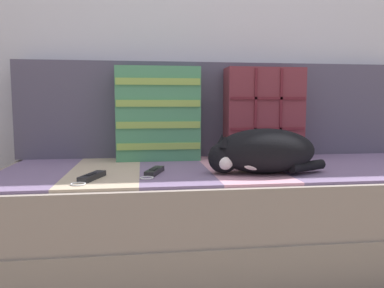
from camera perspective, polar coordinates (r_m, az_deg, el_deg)
The scene contains 8 objects.
ground_plane at distance 1.58m, azimuth 7.69°, elevation -17.50°, with size 14.00×14.00×0.00m, color #7A6651.
couch at distance 1.63m, azimuth 6.56°, elevation -9.77°, with size 1.99×0.84×0.37m.
sofa_backrest at distance 1.91m, azimuth 4.15°, elevation 5.25°, with size 1.95×0.14×0.46m.
throw_pillow_quilted at distance 1.82m, azimuth 10.86°, elevation 4.62°, with size 0.37×0.14×0.43m.
throw_pillow_striped at distance 1.73m, azimuth -5.20°, elevation 4.60°, with size 0.38×0.14×0.42m.
sleeping_cat at distance 1.40m, azimuth 10.40°, elevation -1.22°, with size 0.44×0.22×0.17m.
game_remote_near at distance 1.32m, azimuth -15.12°, elevation -4.87°, with size 0.10×0.20×0.02m.
game_remote_far at distance 1.38m, azimuth -5.82°, elevation -4.22°, with size 0.10×0.20×0.02m.
Camera 1 is at (-0.39, -1.39, 0.63)m, focal length 35.00 mm.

